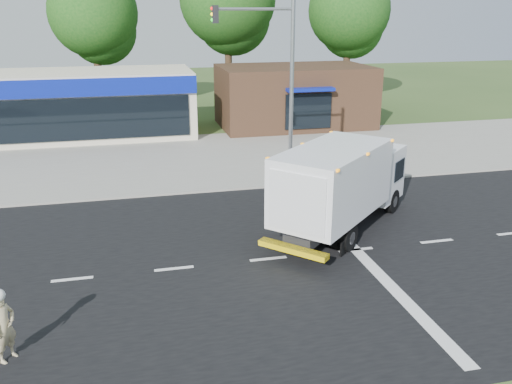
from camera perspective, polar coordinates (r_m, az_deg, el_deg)
ground at (r=17.47m, az=1.29°, el=-7.09°), size 120.00×120.00×0.00m
road_asphalt at (r=17.47m, az=1.29°, el=-7.07°), size 60.00×14.00×0.02m
sidewalk at (r=24.92m, az=-3.45°, el=1.06°), size 60.00×2.40×0.12m
parking_apron at (r=30.45m, az=-5.37°, el=4.19°), size 60.00×9.00×0.02m
lane_markings at (r=16.68m, az=7.02°, el=-8.48°), size 55.20×7.00×0.01m
ems_box_truck at (r=19.30m, az=9.05°, el=1.17°), size 6.83×6.62×3.23m
emergency_worker at (r=13.69m, az=-25.01°, el=-12.64°), size 0.68×0.73×1.79m
retail_strip_mall at (r=35.93m, az=-21.40°, el=8.50°), size 18.00×6.20×4.00m
brown_storefront at (r=37.30m, az=4.04°, el=10.03°), size 10.00×6.70×4.00m
traffic_signal_pole at (r=23.83m, az=2.28°, el=12.25°), size 3.51×0.25×8.00m
background_trees at (r=43.49m, az=-9.66°, el=18.18°), size 36.77×7.39×12.10m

